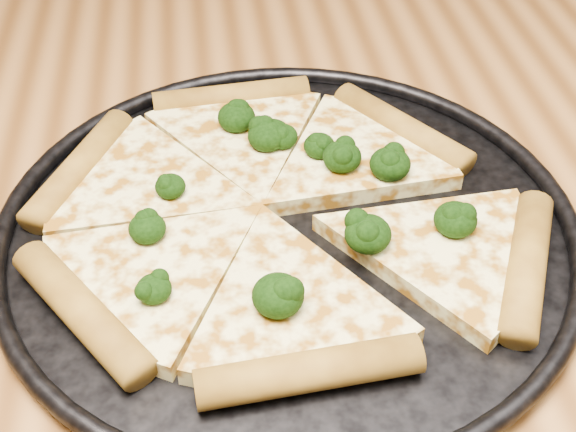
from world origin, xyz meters
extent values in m
cube|color=#9A652F|center=(0.00, 0.00, 0.73)|extent=(1.20, 0.90, 0.04)
cylinder|color=black|center=(0.00, -0.03, 0.75)|extent=(0.38, 0.38, 0.01)
torus|color=black|center=(0.00, -0.03, 0.76)|extent=(0.39, 0.39, 0.01)
cylinder|color=#A37928|center=(0.10, 0.06, 0.77)|extent=(0.09, 0.12, 0.02)
cylinder|color=#A37928|center=(-0.03, 0.12, 0.77)|extent=(0.13, 0.03, 0.02)
cylinder|color=#A37928|center=(-0.14, 0.05, 0.77)|extent=(0.08, 0.12, 0.02)
cylinder|color=#A37928|center=(-0.13, -0.09, 0.77)|extent=(0.09, 0.12, 0.02)
cylinder|color=#A37928|center=(0.00, -0.15, 0.77)|extent=(0.13, 0.03, 0.02)
cylinder|color=#A37928|center=(0.14, -0.09, 0.77)|extent=(0.08, 0.12, 0.02)
ellipsoid|color=black|center=(0.01, 0.05, 0.78)|extent=(0.02, 0.02, 0.02)
ellipsoid|color=black|center=(0.03, 0.04, 0.78)|extent=(0.02, 0.02, 0.02)
ellipsoid|color=black|center=(-0.01, -0.11, 0.78)|extent=(0.02, 0.02, 0.02)
ellipsoid|color=black|center=(0.11, -0.05, 0.78)|extent=(0.03, 0.03, 0.02)
ellipsoid|color=black|center=(0.05, 0.02, 0.78)|extent=(0.03, 0.03, 0.02)
ellipsoid|color=black|center=(0.05, -0.06, 0.78)|extent=(0.03, 0.03, 0.02)
ellipsoid|color=black|center=(0.08, 0.01, 0.78)|extent=(0.03, 0.03, 0.02)
ellipsoid|color=black|center=(-0.01, -0.11, 0.78)|extent=(0.03, 0.03, 0.02)
ellipsoid|color=black|center=(0.00, 0.05, 0.78)|extent=(0.03, 0.03, 0.02)
ellipsoid|color=black|center=(-0.09, -0.04, 0.78)|extent=(0.02, 0.02, 0.02)
ellipsoid|color=black|center=(-0.08, 0.01, 0.77)|extent=(0.02, 0.02, 0.02)
ellipsoid|color=black|center=(-0.02, 0.08, 0.78)|extent=(0.03, 0.03, 0.02)
ellipsoid|color=black|center=(0.00, 0.06, 0.78)|extent=(0.03, 0.03, 0.02)
ellipsoid|color=black|center=(-0.09, -0.09, 0.77)|extent=(0.02, 0.02, 0.02)
camera|label=1|loc=(-0.05, -0.41, 1.11)|focal=48.52mm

